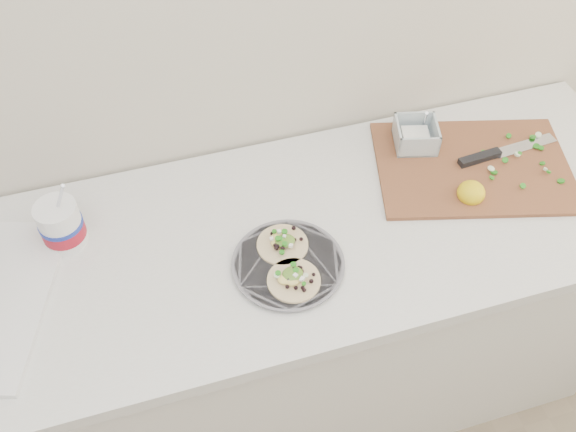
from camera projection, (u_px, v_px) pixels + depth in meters
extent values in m
cube|color=beige|center=(144.00, 38.00, 1.41)|extent=(3.50, 0.05, 2.60)
cube|color=silver|center=(209.00, 347.00, 1.89)|extent=(2.40, 0.62, 0.86)
cube|color=silver|center=(193.00, 261.00, 1.54)|extent=(2.44, 0.66, 0.04)
cylinder|color=slate|center=(288.00, 265.00, 1.50)|extent=(0.25, 0.25, 0.01)
cylinder|color=slate|center=(288.00, 263.00, 1.49)|extent=(0.27, 0.27, 0.00)
cylinder|color=white|center=(61.00, 225.00, 1.51)|extent=(0.10, 0.10, 0.12)
cylinder|color=#A21223|center=(63.00, 228.00, 1.52)|extent=(0.10, 0.10, 0.04)
cylinder|color=#192D99|center=(60.00, 223.00, 1.50)|extent=(0.10, 0.10, 0.01)
cube|color=brown|center=(473.00, 167.00, 1.71)|extent=(0.58, 0.47, 0.01)
cube|color=white|center=(415.00, 138.00, 1.74)|extent=(0.07, 0.07, 0.03)
ellipsoid|color=yellow|center=(472.00, 191.00, 1.62)|extent=(0.07, 0.07, 0.06)
cube|color=silver|center=(524.00, 146.00, 1.75)|extent=(0.19, 0.05, 0.00)
cube|color=black|center=(480.00, 158.00, 1.71)|extent=(0.12, 0.03, 0.02)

